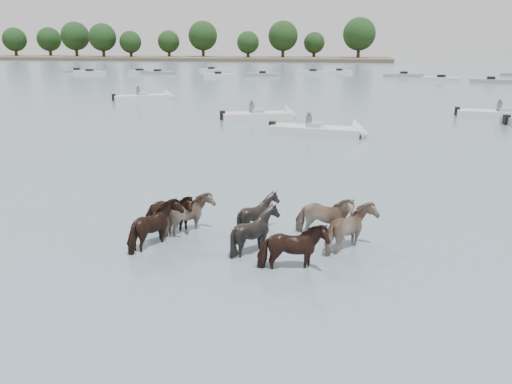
# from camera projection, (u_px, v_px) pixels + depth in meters

# --- Properties ---
(ground) EXTENTS (400.00, 400.00, 0.00)m
(ground) POSITION_uv_depth(u_px,v_px,m) (244.00, 290.00, 10.81)
(ground) COLOR slate
(ground) RESTS_ON ground
(shoreline) EXTENTS (160.00, 30.00, 1.00)m
(shoreline) POSITION_uv_depth(u_px,v_px,m) (138.00, 58.00, 165.31)
(shoreline) COLOR #4C4233
(shoreline) RESTS_ON ground
(pony_herd) EXTENTS (6.48, 3.51, 1.39)m
(pony_herd) POSITION_uv_depth(u_px,v_px,m) (250.00, 227.00, 13.24)
(pony_herd) COLOR black
(pony_herd) RESTS_ON ground
(swimming_pony) EXTENTS (0.72, 0.44, 0.44)m
(swimming_pony) POSITION_uv_depth(u_px,v_px,m) (357.00, 137.00, 27.88)
(swimming_pony) COLOR black
(swimming_pony) RESTS_ON ground
(motorboat_a) EXTENTS (5.50, 3.47, 1.92)m
(motorboat_a) POSITION_uv_depth(u_px,v_px,m) (268.00, 116.00, 35.27)
(motorboat_a) COLOR silver
(motorboat_a) RESTS_ON ground
(motorboat_b) EXTENTS (5.91, 2.39, 1.92)m
(motorboat_b) POSITION_uv_depth(u_px,v_px,m) (329.00, 132.00, 28.91)
(motorboat_b) COLOR silver
(motorboat_b) RESTS_ON ground
(motorboat_f) EXTENTS (5.56, 4.33, 1.92)m
(motorboat_f) POSITION_uv_depth(u_px,v_px,m) (151.00, 97.00, 47.40)
(motorboat_f) COLOR silver
(motorboat_f) RESTS_ON ground
(distant_flotilla) EXTENTS (105.32, 22.06, 0.93)m
(distant_flotilla) POSITION_uv_depth(u_px,v_px,m) (360.00, 75.00, 79.75)
(distant_flotilla) COLOR gray
(distant_flotilla) RESTS_ON ground
(treeline) EXTENTS (148.34, 19.04, 12.54)m
(treeline) POSITION_uv_depth(u_px,v_px,m) (138.00, 38.00, 163.62)
(treeline) COLOR #382619
(treeline) RESTS_ON ground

